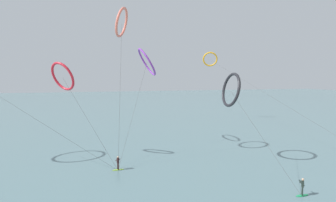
{
  "coord_description": "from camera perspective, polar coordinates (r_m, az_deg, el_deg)",
  "views": [
    {
      "loc": [
        -6.47,
        -0.39,
        11.17
      ],
      "look_at": [
        0.0,
        22.58,
        8.95
      ],
      "focal_mm": 26.77,
      "sensor_mm": 36.0,
      "label": 1
    }
  ],
  "objects": [
    {
      "name": "surfer_lime",
      "position": [
        31.67,
        -11.32,
        -13.87
      ],
      "size": [
        1.4,
        0.65,
        1.7
      ],
      "rotation": [
        0.0,
        0.0,
        1.84
      ],
      "color": "#8CC62D",
      "rests_on": "ground"
    },
    {
      "name": "kite_crimson",
      "position": [
        36.0,
        -22.86,
        5.16
      ],
      "size": [
        8.64,
        8.03,
        13.29
      ],
      "rotation": [
        0.0,
        0.0,
        2.32
      ],
      "color": "red",
      "rests_on": "ground"
    },
    {
      "name": "kite_coral",
      "position": [
        36.03,
        -10.5,
        17.16
      ],
      "size": [
        2.81,
        7.42,
        20.65
      ],
      "rotation": [
        0.0,
        0.0,
        4.33
      ],
      "color": "#EA7260",
      "rests_on": "ground"
    },
    {
      "name": "kite_amber",
      "position": [
        66.41,
        9.61,
        9.34
      ],
      "size": [
        4.1,
        47.73,
        17.84
      ],
      "rotation": [
        0.0,
        0.0,
        2.72
      ],
      "color": "orange",
      "rests_on": "ground"
    },
    {
      "name": "surfer_emerald",
      "position": [
        27.96,
        28.27,
        -17.07
      ],
      "size": [
        1.4,
        0.73,
        1.7
      ],
      "rotation": [
        0.0,
        0.0,
        4.05
      ],
      "color": "#199351",
      "rests_on": "ground"
    },
    {
      "name": "kite_charcoal",
      "position": [
        33.18,
        14.11,
        2.48
      ],
      "size": [
        2.57,
        12.65,
        11.87
      ],
      "rotation": [
        0.0,
        0.0,
        4.66
      ],
      "color": "black",
      "rests_on": "ground"
    },
    {
      "name": "kite_violet",
      "position": [
        41.23,
        -4.84,
        8.81
      ],
      "size": [
        7.19,
        13.14,
        15.96
      ],
      "rotation": [
        0.0,
        0.0,
        1.55
      ],
      "color": "purple",
      "rests_on": "ground"
    },
    {
      "name": "sea_water",
      "position": [
        108.74,
        -12.23,
        -0.69
      ],
      "size": [
        400.0,
        200.0,
        0.08
      ],
      "primitive_type": "cube",
      "color": "slate",
      "rests_on": "ground"
    }
  ]
}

